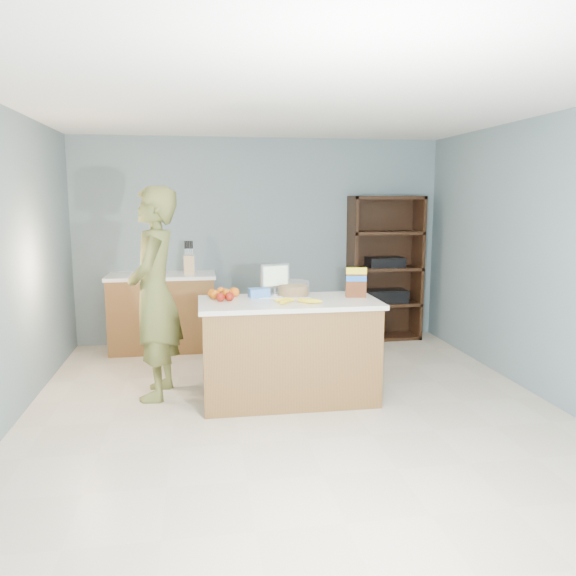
{
  "coord_description": "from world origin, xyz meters",
  "views": [
    {
      "loc": [
        -0.77,
        -4.43,
        1.78
      ],
      "look_at": [
        0.0,
        0.35,
        1.0
      ],
      "focal_mm": 35.0,
      "sensor_mm": 36.0,
      "label": 1
    }
  ],
  "objects": [
    {
      "name": "walls",
      "position": [
        0.0,
        0.0,
        1.65
      ],
      "size": [
        4.52,
        5.02,
        2.51
      ],
      "color": "slate",
      "rests_on": "ground"
    },
    {
      "name": "oranges",
      "position": [
        -0.55,
        0.52,
        0.94
      ],
      "size": [
        0.28,
        0.24,
        0.08
      ],
      "color": "#E35D0E",
      "rests_on": "counter_peninsula"
    },
    {
      "name": "counter_peninsula",
      "position": [
        0.0,
        0.3,
        0.42
      ],
      "size": [
        1.56,
        0.76,
        0.9
      ],
      "color": "brown",
      "rests_on": "ground"
    },
    {
      "name": "envelopes",
      "position": [
        -0.02,
        0.42,
        0.9
      ],
      "size": [
        0.46,
        0.22,
        0.0
      ],
      "color": "white",
      "rests_on": "counter_peninsula"
    },
    {
      "name": "bananas",
      "position": [
        0.04,
        0.16,
        0.92
      ],
      "size": [
        0.41,
        0.18,
        0.04
      ],
      "color": "yellow",
      "rests_on": "counter_peninsula"
    },
    {
      "name": "person",
      "position": [
        -1.16,
        0.58,
        0.94
      ],
      "size": [
        0.54,
        0.74,
        1.88
      ],
      "primitive_type": "imported",
      "rotation": [
        0.0,
        0.0,
        -1.7
      ],
      "color": "brown",
      "rests_on": "ground"
    },
    {
      "name": "salad_bowl",
      "position": [
        0.08,
        0.55,
        0.96
      ],
      "size": [
        0.3,
        0.3,
        0.13
      ],
      "color": "#267219",
      "rests_on": "counter_peninsula"
    },
    {
      "name": "shelving_unit",
      "position": [
        1.55,
        2.35,
        0.86
      ],
      "size": [
        0.9,
        0.4,
        1.8
      ],
      "color": "black",
      "rests_on": "ground"
    },
    {
      "name": "cereal_box",
      "position": [
        0.62,
        0.35,
        1.06
      ],
      "size": [
        0.19,
        0.1,
        0.27
      ],
      "color": "#592B14",
      "rests_on": "counter_peninsula"
    },
    {
      "name": "apples",
      "position": [
        -0.58,
        0.39,
        0.94
      ],
      "size": [
        0.2,
        0.24,
        0.08
      ],
      "color": "maroon",
      "rests_on": "counter_peninsula"
    },
    {
      "name": "tv",
      "position": [
        -0.08,
        0.63,
        1.06
      ],
      "size": [
        0.28,
        0.12,
        0.28
      ],
      "color": "silver",
      "rests_on": "counter_peninsula"
    },
    {
      "name": "floor",
      "position": [
        0.0,
        0.0,
        0.0
      ],
      "size": [
        4.5,
        5.0,
        0.02
      ],
      "primitive_type": "cube",
      "color": "beige",
      "rests_on": "ground"
    },
    {
      "name": "blue_carton",
      "position": [
        -0.24,
        0.49,
        0.94
      ],
      "size": [
        0.19,
        0.14,
        0.08
      ],
      "primitive_type": "cube",
      "rotation": [
        0.0,
        0.0,
        0.13
      ],
      "color": "blue",
      "rests_on": "counter_peninsula"
    },
    {
      "name": "back_cabinet",
      "position": [
        -1.2,
        2.2,
        0.45
      ],
      "size": [
        1.24,
        0.62,
        0.9
      ],
      "color": "brown",
      "rests_on": "ground"
    },
    {
      "name": "knife_block",
      "position": [
        -0.88,
        2.13,
        1.02
      ],
      "size": [
        0.12,
        0.1,
        0.31
      ],
      "color": "tan",
      "rests_on": "back_cabinet"
    }
  ]
}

